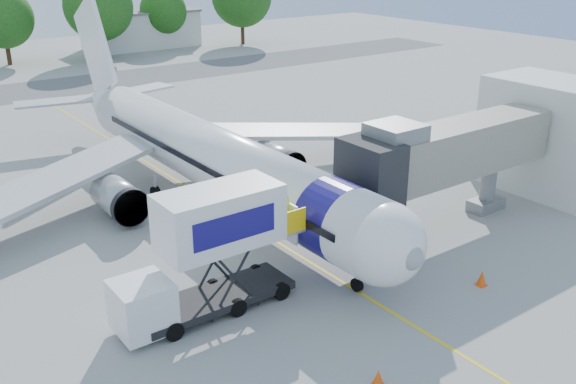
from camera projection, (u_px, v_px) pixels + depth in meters
ground at (244, 222)px, 36.47m from camera, size 160.00×160.00×0.00m
guidance_line at (244, 222)px, 36.47m from camera, size 0.15×70.00×0.01m
taxiway_strip at (30, 91)px, 67.91m from camera, size 120.00×10.00×0.01m
aircraft at (206, 155)px, 38.47m from camera, size 34.17×37.73×11.35m
jet_bridge at (440, 155)px, 34.04m from camera, size 13.90×3.20×6.60m
terminal_stub at (552, 136)px, 40.14m from camera, size 5.00×8.00×7.00m
catering_hiloader at (207, 254)px, 26.75m from camera, size 8.50×2.44×5.50m
ground_tug at (539, 330)px, 25.07m from camera, size 4.02×3.10×1.43m
safety_cone_a at (482, 278)px, 29.69m from camera, size 0.48×0.48×0.76m
safety_cone_b at (378, 377)px, 23.11m from camera, size 0.39×0.39×0.62m
outbuilding_right at (141, 29)px, 94.04m from camera, size 16.40×7.40×5.30m
tree_d at (3, 18)px, 79.98m from camera, size 7.47×7.47×9.52m
tree_e at (98, 6)px, 82.94m from camera, size 8.93×8.93×11.39m
tree_f at (163, 11)px, 93.01m from camera, size 6.77×6.77×8.63m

